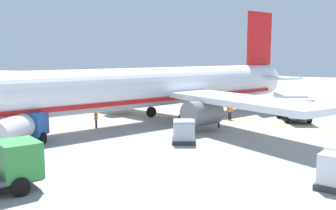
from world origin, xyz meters
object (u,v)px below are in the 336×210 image
(airliner_foreground, at_px, (159,88))
(service_truck_pushback, at_px, (292,105))
(crew_loader_left, at_px, (219,117))
(crew_marshaller, at_px, (96,118))
(crew_supervisor, at_px, (230,111))
(service_truck_fuel, at_px, (18,129))
(cargo_container_far, at_px, (336,171))
(cargo_container_mid, at_px, (184,132))

(airliner_foreground, relative_size, service_truck_pushback, 5.74)
(crew_loader_left, bearing_deg, crew_marshaller, 115.57)
(crew_loader_left, xyz_separation_m, crew_supervisor, (4.67, 0.19, -0.02))
(service_truck_fuel, bearing_deg, service_truck_pushback, -38.72)
(service_truck_pushback, bearing_deg, crew_loader_left, 142.21)
(crew_marshaller, bearing_deg, cargo_container_far, -112.53)
(cargo_container_mid, xyz_separation_m, crew_supervisor, (11.68, -0.49, 0.06))
(cargo_container_mid, height_order, crew_supervisor, cargo_container_mid)
(crew_marshaller, distance_m, crew_loader_left, 11.20)
(service_truck_fuel, height_order, crew_marshaller, service_truck_fuel)
(cargo_container_far, bearing_deg, crew_marshaller, 67.47)
(service_truck_fuel, xyz_separation_m, crew_marshaller, (8.43, -0.72, -0.44))
(service_truck_pushback, relative_size, crew_supervisor, 4.22)
(cargo_container_mid, bearing_deg, service_truck_pushback, -23.86)
(airliner_foreground, bearing_deg, cargo_container_far, -130.63)
(cargo_container_mid, xyz_separation_m, cargo_container_far, (-6.09, -10.49, 0.03))
(cargo_container_mid, height_order, crew_loader_left, cargo_container_mid)
(service_truck_fuel, xyz_separation_m, cargo_container_mid, (6.26, -10.14, -0.51))
(cargo_container_far, xyz_separation_m, crew_supervisor, (17.77, 10.00, 0.03))
(cargo_container_mid, relative_size, crew_marshaller, 1.43)
(service_truck_pushback, bearing_deg, service_truck_fuel, 141.28)
(service_truck_pushback, relative_size, cargo_container_mid, 2.93)
(airliner_foreground, bearing_deg, cargo_container_mid, -143.79)
(service_truck_fuel, xyz_separation_m, service_truck_pushback, (20.53, -16.46, 0.10))
(airliner_foreground, xyz_separation_m, crew_loader_left, (-0.82, -6.40, -2.43))
(cargo_container_mid, bearing_deg, crew_loader_left, -5.51)
(service_truck_pushback, bearing_deg, cargo_container_far, -168.41)
(service_truck_fuel, xyz_separation_m, crew_supervisor, (17.93, -10.63, -0.45))
(service_truck_fuel, distance_m, crew_loader_left, 17.12)
(cargo_container_mid, bearing_deg, crew_marshaller, 77.05)
(service_truck_pushback, xyz_separation_m, crew_loader_left, (-7.27, 5.64, -0.54))
(crew_loader_left, relative_size, crew_supervisor, 1.02)
(crew_marshaller, bearing_deg, crew_supervisor, -46.19)
(airliner_foreground, distance_m, service_truck_fuel, 14.89)
(airliner_foreground, relative_size, crew_marshaller, 23.97)
(cargo_container_mid, relative_size, crew_supervisor, 1.44)
(cargo_container_far, xyz_separation_m, crew_marshaller, (8.26, 19.91, 0.04))
(service_truck_pushback, height_order, cargo_container_mid, service_truck_pushback)
(service_truck_fuel, relative_size, cargo_container_mid, 2.52)
(crew_supervisor, bearing_deg, crew_loader_left, -177.68)
(service_truck_fuel, height_order, cargo_container_mid, service_truck_fuel)
(crew_loader_left, height_order, crew_supervisor, crew_loader_left)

